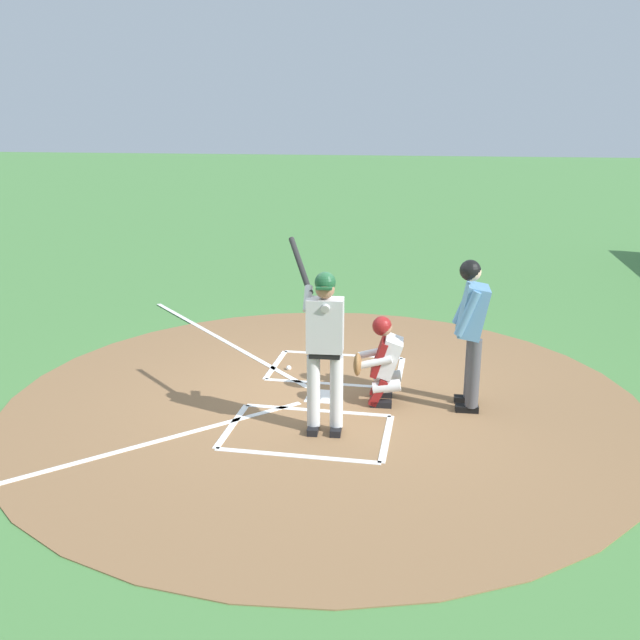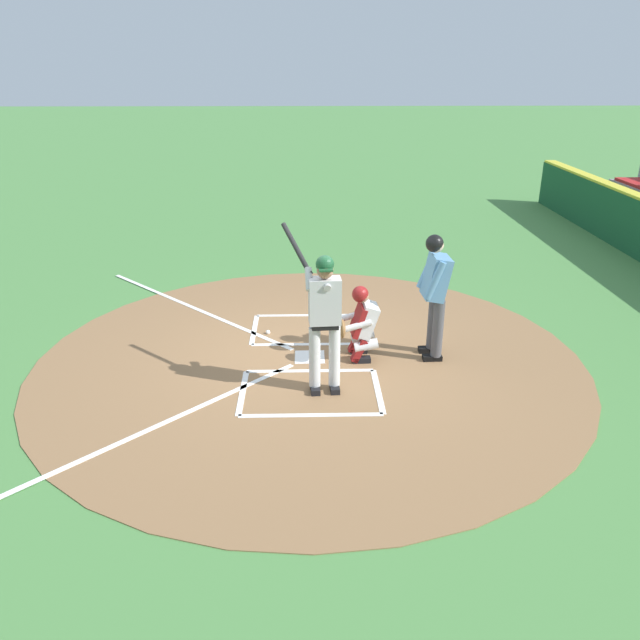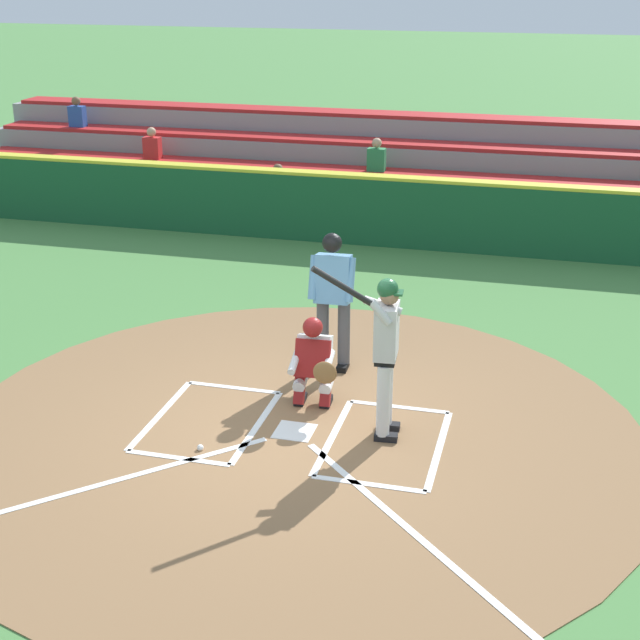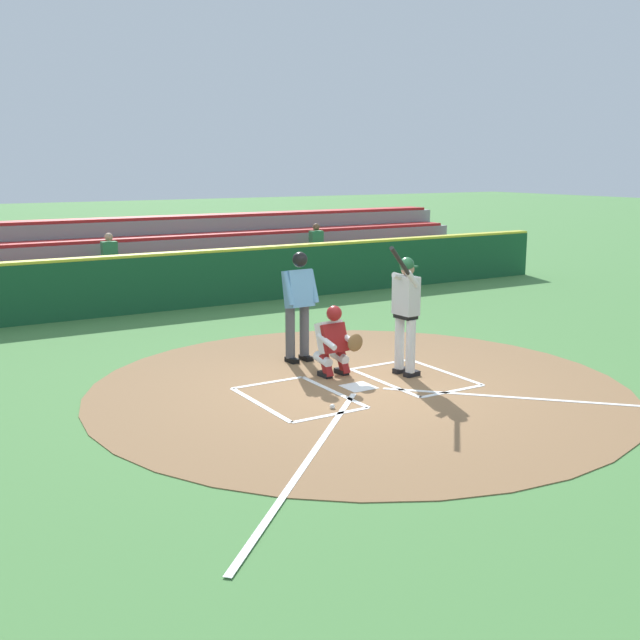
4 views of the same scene
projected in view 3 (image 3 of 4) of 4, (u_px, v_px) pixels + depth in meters
name	position (u px, v px, depth m)	size (l,w,h in m)	color
ground_plane	(294.00, 432.00, 10.53)	(120.00, 120.00, 0.00)	#4C8442
dirt_circle	(294.00, 432.00, 10.53)	(8.00, 8.00, 0.01)	olive
home_plate_and_chalk	(271.00, 470.00, 9.73)	(7.93, 4.91, 0.01)	white
batter	(385.00, 346.00, 10.05)	(0.90, 0.77, 2.13)	silver
catcher	(314.00, 360.00, 10.98)	(0.61, 0.61, 1.13)	black
plate_umpire	(333.00, 292.00, 11.75)	(0.59, 0.43, 1.86)	#4C4C51
baseball	(200.00, 448.00, 10.13)	(0.07, 0.07, 0.07)	white
backstop_wall	(407.00, 212.00, 17.04)	(22.00, 0.36, 1.31)	#19512D
bleacher_stand	(428.00, 178.00, 19.45)	(20.00, 3.40, 2.10)	gray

